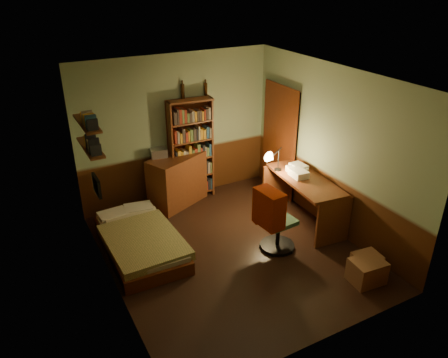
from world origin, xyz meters
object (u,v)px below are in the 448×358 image
dresser (177,180)px  cardboard_box_b (367,263)px  bed (140,235)px  desk_lamp (279,151)px  cardboard_box_a (367,271)px  bookshelf (191,150)px  desk (303,200)px  mini_stereo (159,153)px  office_chair (279,217)px

dresser → cardboard_box_b: 3.45m
cardboard_box_b → bed: bearing=143.1°
desk_lamp → cardboard_box_a: size_ratio=1.53×
bed → bookshelf: bookshelf is taller
desk → cardboard_box_b: (-0.00, -1.47, -0.27)m
cardboard_box_a → bookshelf: bearing=107.7°
bookshelf → desk_lamp: (1.02, -1.20, 0.22)m
dresser → cardboard_box_b: bearing=-86.6°
dresser → cardboard_box_b: size_ratio=2.79×
dresser → bed: bearing=-158.2°
desk_lamp → cardboard_box_a: 2.33m
mini_stereo → bookshelf: bookshelf is taller
bookshelf → mini_stereo: bearing=-178.0°
mini_stereo → cardboard_box_b: bearing=-51.9°
bed → cardboard_box_a: 3.26m
office_chair → cardboard_box_a: (0.61, -1.22, -0.37)m
dresser → desk_lamp: 1.88m
bed → office_chair: 2.08m
desk → cardboard_box_b: size_ratio=4.11×
bookshelf → bed: bearing=-134.3°
bed → desk: (2.63, -0.50, 0.14)m
bookshelf → desk: bookshelf is taller
bed → desk_lamp: desk_lamp is taller
bed → cardboard_box_a: size_ratio=4.09×
bookshelf → office_chair: bookshelf is taller
desk → office_chair: office_chair is taller
office_chair → bed: bearing=148.2°
cardboard_box_b → desk: bearing=89.8°
mini_stereo → desk: 2.57m
dresser → bookshelf: bookshelf is taller
desk → desk_lamp: (-0.21, 0.47, 0.74)m
dresser → desk_lamp: bearing=-63.0°
dresser → desk: dresser is taller
cardboard_box_a → cardboard_box_b: (0.17, 0.17, -0.04)m
bed → desk_lamp: size_ratio=2.67×
dresser → cardboard_box_b: (1.56, -3.05, -0.33)m
desk → desk_lamp: desk_lamp is taller
desk → cardboard_box_a: desk is taller
bed → cardboard_box_b: 3.29m
bed → desk: size_ratio=1.20×
bookshelf → office_chair: size_ratio=1.72×
desk → bookshelf: bearing=132.1°
office_chair → cardboard_box_a: bearing=-68.7°
mini_stereo → office_chair: office_chair is taller
dresser → mini_stereo: bearing=131.1°
bed → mini_stereo: mini_stereo is taller
mini_stereo → desk: mini_stereo is taller
desk → desk_lamp: 0.90m
mini_stereo → desk: (1.83, -1.71, -0.58)m
cardboard_box_b → bookshelf: bearing=111.4°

